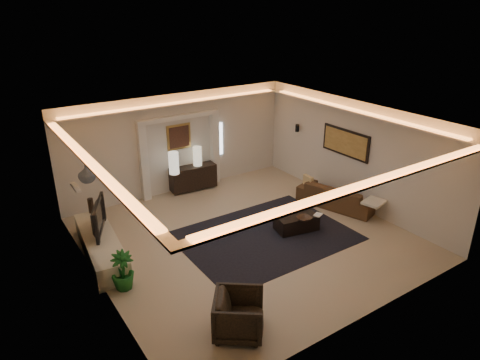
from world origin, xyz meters
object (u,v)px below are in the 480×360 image
coffee_table (296,222)px  armchair (239,315)px  sofa (337,196)px  console (193,177)px

coffee_table → armchair: size_ratio=1.21×
sofa → coffee_table: 1.86m
console → coffee_table: console is taller
console → armchair: (-2.24, -5.83, -0.02)m
console → coffee_table: (0.95, -3.61, -0.20)m
console → sofa: size_ratio=0.65×
coffee_table → sofa: bearing=24.0°
sofa → coffee_table: size_ratio=2.10×
sofa → coffee_table: (-1.81, -0.41, -0.11)m
sofa → armchair: 5.65m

